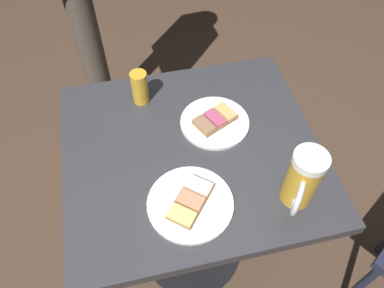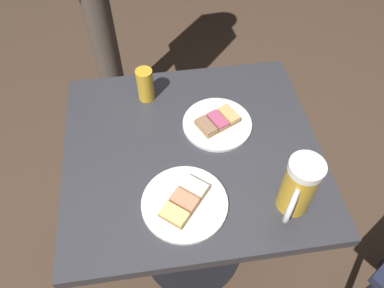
% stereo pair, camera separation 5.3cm
% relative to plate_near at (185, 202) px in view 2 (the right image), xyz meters
% --- Properties ---
extents(ground_plane, '(6.00, 6.00, 0.00)m').
position_rel_plate_near_xyz_m(ground_plane, '(0.18, -0.05, -0.77)').
color(ground_plane, '#4C3828').
extents(cafe_table, '(0.69, 0.75, 0.76)m').
position_rel_plate_near_xyz_m(cafe_table, '(0.18, -0.05, -0.18)').
color(cafe_table, black).
rests_on(cafe_table, ground_plane).
extents(plate_near, '(0.23, 0.23, 0.03)m').
position_rel_plate_near_xyz_m(plate_near, '(0.00, 0.00, 0.00)').
color(plate_near, white).
rests_on(plate_near, cafe_table).
extents(plate_far, '(0.21, 0.21, 0.03)m').
position_rel_plate_near_xyz_m(plate_far, '(0.26, -0.14, 0.00)').
color(plate_far, white).
rests_on(plate_far, cafe_table).
extents(beer_mug, '(0.13, 0.11, 0.18)m').
position_rel_plate_near_xyz_m(beer_mug, '(-0.04, -0.28, 0.08)').
color(beer_mug, gold).
rests_on(beer_mug, cafe_table).
extents(beer_glass_small, '(0.05, 0.05, 0.11)m').
position_rel_plate_near_xyz_m(beer_glass_small, '(0.41, 0.07, 0.05)').
color(beer_glass_small, gold).
rests_on(beer_glass_small, cafe_table).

